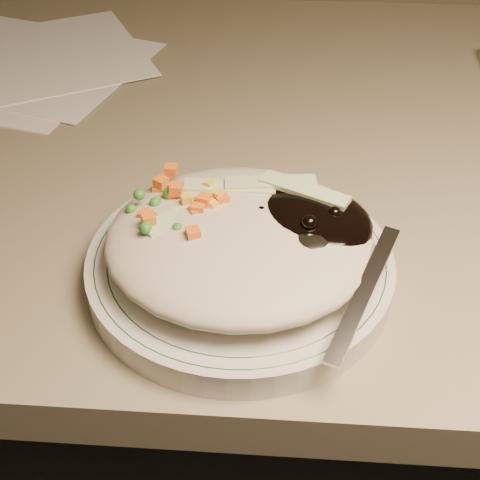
{
  "coord_description": "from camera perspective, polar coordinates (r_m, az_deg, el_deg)",
  "views": [
    {
      "loc": [
        -0.09,
        0.79,
        1.09
      ],
      "look_at": [
        -0.11,
        1.15,
        0.78
      ],
      "focal_mm": 50.0,
      "sensor_mm": 36.0,
      "label": 1
    }
  ],
  "objects": [
    {
      "name": "desk",
      "position": [
        0.81,
        8.96,
        -2.97
      ],
      "size": [
        1.4,
        0.7,
        0.74
      ],
      "color": "#7D745B",
      "rests_on": "ground"
    },
    {
      "name": "plate",
      "position": [
        0.5,
        0.0,
        -2.3
      ],
      "size": [
        0.23,
        0.23,
        0.02
      ],
      "primitive_type": "cylinder",
      "color": "silver",
      "rests_on": "desk"
    },
    {
      "name": "plate_rim",
      "position": [
        0.49,
        0.0,
        -1.43
      ],
      "size": [
        0.21,
        0.21,
        0.0
      ],
      "color": "#144723",
      "rests_on": "plate"
    },
    {
      "name": "meal",
      "position": [
        0.48,
        0.51,
        0.44
      ],
      "size": [
        0.21,
        0.19,
        0.05
      ],
      "color": "#BCB298",
      "rests_on": "plate"
    },
    {
      "name": "papers",
      "position": [
        0.86,
        -19.69,
        13.98
      ],
      "size": [
        0.39,
        0.33,
        0.0
      ],
      "color": "white",
      "rests_on": "desk"
    }
  ]
}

